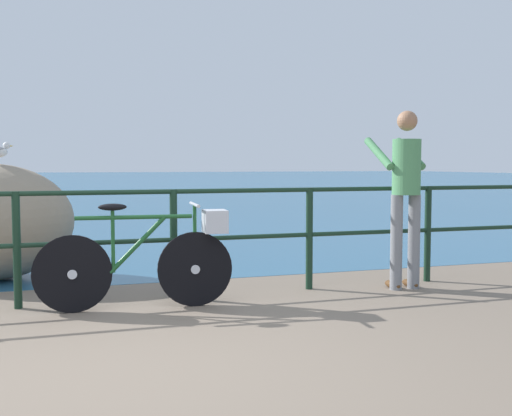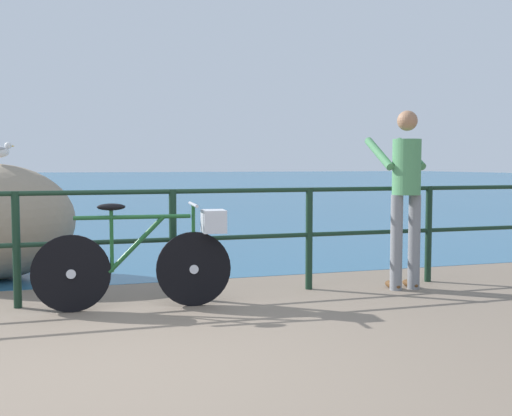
# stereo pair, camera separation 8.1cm
# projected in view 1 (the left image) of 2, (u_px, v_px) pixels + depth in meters

# --- Properties ---
(ground_plane) EXTENTS (120.00, 120.00, 0.10)m
(ground_plane) POSITION_uv_depth(u_px,v_px,m) (62.00, 200.00, 22.85)
(ground_plane) COLOR #756656
(sea_surface) EXTENTS (120.00, 90.00, 0.01)m
(sea_surface) POSITION_uv_depth(u_px,v_px,m) (56.00, 180.00, 49.09)
(sea_surface) COLOR #285B7F
(sea_surface) RESTS_ON ground_plane
(promenade_railing) EXTENTS (9.66, 0.07, 1.02)m
(promenade_railing) POSITION_uv_depth(u_px,v_px,m) (98.00, 233.00, 5.63)
(promenade_railing) COLOR black
(promenade_railing) RESTS_ON ground_plane
(bicycle) EXTENTS (1.70, 0.48, 0.92)m
(bicycle) POSITION_uv_depth(u_px,v_px,m) (152.00, 255.00, 5.43)
(bicycle) COLOR black
(bicycle) RESTS_ON ground_plane
(person_at_railing) EXTENTS (0.44, 0.64, 1.78)m
(person_at_railing) POSITION_uv_depth(u_px,v_px,m) (405.00, 190.00, 6.26)
(person_at_railing) COLOR slate
(person_at_railing) RESTS_ON ground_plane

